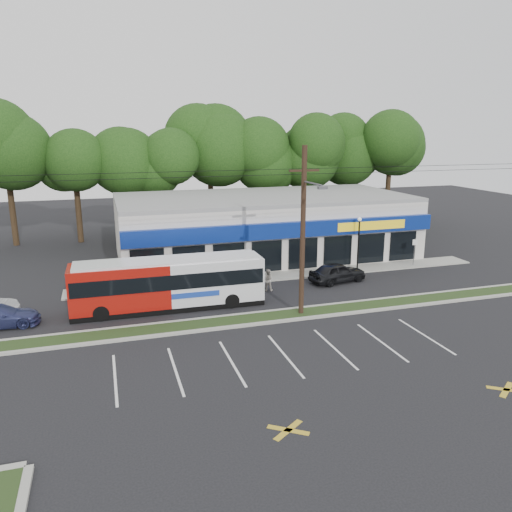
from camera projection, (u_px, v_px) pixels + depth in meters
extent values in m
plane|color=black|center=(259.00, 326.00, 28.31)|extent=(120.00, 120.00, 0.00)
cube|color=#1F3314|center=(253.00, 319.00, 29.22)|extent=(40.00, 1.60, 0.12)
cube|color=#9E9E93|center=(258.00, 324.00, 28.43)|extent=(40.00, 0.25, 0.14)
cube|color=#9E9E93|center=(249.00, 314.00, 30.00)|extent=(40.00, 0.25, 0.14)
cube|color=#9E9E93|center=(285.00, 275.00, 38.07)|extent=(32.00, 2.20, 0.10)
cube|color=beige|center=(263.00, 227.00, 44.09)|extent=(25.00, 12.00, 5.00)
cube|color=navy|center=(289.00, 230.00, 38.09)|extent=(25.00, 0.50, 1.20)
cube|color=black|center=(287.00, 255.00, 38.75)|extent=(24.00, 0.12, 2.40)
cube|color=yellow|center=(372.00, 226.00, 39.85)|extent=(6.00, 0.06, 0.70)
cube|color=gray|center=(264.00, 197.00, 43.44)|extent=(25.00, 12.00, 0.30)
cylinder|color=black|center=(303.00, 233.00, 28.87)|extent=(0.30, 0.30, 10.00)
cube|color=black|center=(304.00, 170.00, 27.99)|extent=(1.80, 0.12, 0.12)
cylinder|color=#59595E|center=(312.00, 183.00, 27.03)|extent=(0.10, 2.40, 0.10)
cube|color=#59595E|center=(322.00, 188.00, 25.85)|extent=(0.50, 0.25, 0.15)
cylinder|color=black|center=(253.00, 170.00, 27.11)|extent=(50.00, 0.02, 0.02)
cylinder|color=black|center=(253.00, 175.00, 27.18)|extent=(50.00, 0.02, 0.02)
cylinder|color=black|center=(358.00, 246.00, 39.13)|extent=(0.12, 0.12, 4.00)
sphere|color=silver|center=(360.00, 219.00, 38.61)|extent=(0.30, 0.30, 0.30)
cylinder|color=#59595E|center=(414.00, 253.00, 40.60)|extent=(0.06, 0.06, 2.20)
cube|color=white|center=(415.00, 242.00, 40.33)|extent=(0.45, 0.04, 0.45)
cylinder|color=black|center=(15.00, 217.00, 47.09)|extent=(0.56, 0.56, 5.72)
sphere|color=black|center=(7.00, 157.00, 45.72)|extent=(6.76, 6.76, 6.76)
cylinder|color=black|center=(71.00, 214.00, 48.53)|extent=(0.56, 0.56, 5.72)
sphere|color=black|center=(65.00, 156.00, 47.16)|extent=(6.76, 6.76, 6.76)
cylinder|color=black|center=(124.00, 212.00, 49.96)|extent=(0.56, 0.56, 5.72)
sphere|color=black|center=(120.00, 155.00, 48.60)|extent=(6.76, 6.76, 6.76)
cylinder|color=black|center=(174.00, 210.00, 51.40)|extent=(0.56, 0.56, 5.72)
sphere|color=black|center=(171.00, 154.00, 50.03)|extent=(6.76, 6.76, 6.76)
cylinder|color=black|center=(221.00, 207.00, 52.84)|extent=(0.56, 0.56, 5.72)
sphere|color=black|center=(220.00, 154.00, 51.47)|extent=(6.76, 6.76, 6.76)
cylinder|color=black|center=(266.00, 205.00, 54.27)|extent=(0.56, 0.56, 5.72)
sphere|color=black|center=(266.00, 153.00, 52.90)|extent=(6.76, 6.76, 6.76)
cylinder|color=black|center=(308.00, 203.00, 55.71)|extent=(0.56, 0.56, 5.72)
sphere|color=black|center=(309.00, 152.00, 54.34)|extent=(6.76, 6.76, 6.76)
cylinder|color=black|center=(348.00, 202.00, 57.14)|extent=(0.56, 0.56, 5.72)
sphere|color=black|center=(351.00, 152.00, 55.77)|extent=(6.76, 6.76, 6.76)
cylinder|color=black|center=(387.00, 200.00, 58.58)|extent=(0.56, 0.56, 5.72)
sphere|color=black|center=(390.00, 151.00, 57.21)|extent=(6.76, 6.76, 6.76)
cube|color=#98120B|center=(120.00, 286.00, 30.00)|extent=(5.87, 2.52, 2.68)
cube|color=silver|center=(215.00, 278.00, 31.60)|extent=(5.87, 2.52, 2.68)
cube|color=black|center=(170.00, 305.00, 31.16)|extent=(11.71, 2.55, 0.34)
cube|color=black|center=(168.00, 277.00, 30.72)|extent=(11.48, 2.66, 0.92)
cube|color=black|center=(260.00, 272.00, 32.37)|extent=(0.09, 2.07, 1.36)
cube|color=#193899|center=(196.00, 295.00, 30.19)|extent=(2.92, 0.07, 0.34)
cube|color=silver|center=(168.00, 260.00, 30.46)|extent=(11.13, 2.35, 0.18)
cylinder|color=black|center=(101.00, 313.00, 28.95)|extent=(0.94, 0.29, 0.93)
cylinder|color=black|center=(101.00, 301.00, 30.99)|extent=(0.94, 0.29, 0.93)
cylinder|color=black|center=(232.00, 301.00, 31.10)|extent=(0.94, 0.29, 0.93)
cylinder|color=black|center=(224.00, 290.00, 33.14)|extent=(0.94, 0.29, 0.93)
imported|color=black|center=(337.00, 272.00, 36.34)|extent=(4.56, 2.52, 1.47)
imported|color=white|center=(257.00, 268.00, 36.70)|extent=(0.79, 0.78, 1.84)
imported|color=#BDB6AA|center=(268.00, 280.00, 34.41)|extent=(0.91, 0.81, 1.53)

